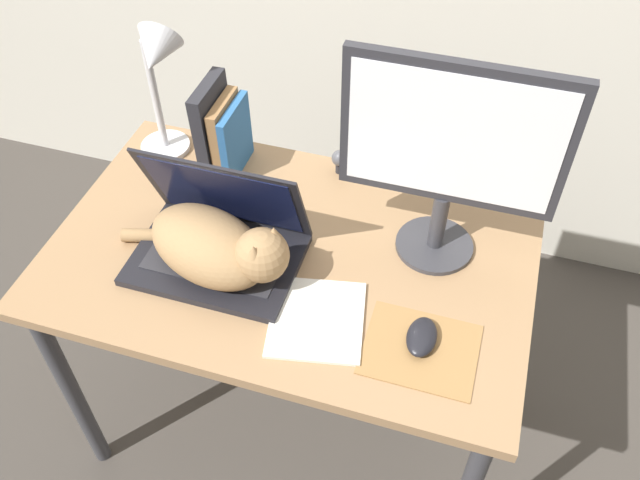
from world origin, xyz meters
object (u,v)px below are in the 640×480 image
object	(u,v)px
webcam	(340,159)
notepad	(317,319)
cat	(217,247)
book_row	(222,132)
external_monitor	(451,152)
desk_lamp	(157,73)
laptop	(219,240)
computer_mouse	(422,337)

from	to	relation	value
webcam	notepad	bearing A→B (deg)	-79.69
cat	book_row	bearing A→B (deg)	110.55
external_monitor	desk_lamp	bearing A→B (deg)	170.84
book_row	desk_lamp	world-z (taller)	desk_lamp
book_row	notepad	distance (m)	0.56
laptop	notepad	bearing A→B (deg)	-23.29
laptop	desk_lamp	world-z (taller)	desk_lamp
computer_mouse	desk_lamp	xyz separation A→B (m)	(-0.74, 0.39, 0.24)
desk_lamp	laptop	bearing A→B (deg)	-48.00
external_monitor	book_row	size ratio (longest dim) A/B	2.01
book_row	notepad	xyz separation A→B (m)	(0.37, -0.41, -0.11)
external_monitor	computer_mouse	world-z (taller)	external_monitor
cat	webcam	world-z (taller)	cat
cat	computer_mouse	world-z (taller)	cat
external_monitor	notepad	world-z (taller)	external_monitor
book_row	desk_lamp	bearing A→B (deg)	-175.41
laptop	notepad	xyz separation A→B (m)	(0.27, -0.11, -0.05)
laptop	external_monitor	bearing A→B (deg)	19.83
cat	external_monitor	xyz separation A→B (m)	(0.44, 0.21, 0.21)
cat	desk_lamp	distance (m)	0.46
book_row	webcam	size ratio (longest dim) A/B	3.66
external_monitor	webcam	xyz separation A→B (m)	(-0.28, 0.19, -0.24)
cat	webcam	xyz separation A→B (m)	(0.16, 0.40, -0.04)
book_row	notepad	size ratio (longest dim) A/B	0.99
computer_mouse	book_row	xyz separation A→B (m)	(-0.60, 0.40, 0.09)
desk_lamp	webcam	bearing A→B (deg)	9.82
laptop	webcam	size ratio (longest dim) A/B	5.59
laptop	book_row	xyz separation A→B (m)	(-0.11, 0.29, 0.06)
book_row	notepad	world-z (taller)	book_row
book_row	desk_lamp	distance (m)	0.21
computer_mouse	notepad	distance (m)	0.22
book_row	webcam	bearing A→B (deg)	12.39
laptop	book_row	world-z (taller)	laptop
laptop	book_row	bearing A→B (deg)	110.40
laptop	computer_mouse	size ratio (longest dim) A/B	3.70
cat	book_row	size ratio (longest dim) A/B	1.75
external_monitor	desk_lamp	size ratio (longest dim) A/B	1.24
desk_lamp	notepad	xyz separation A→B (m)	(0.52, -0.40, -0.25)
computer_mouse	notepad	bearing A→B (deg)	-177.10
laptop	notepad	size ratio (longest dim) A/B	1.52
external_monitor	book_row	bearing A→B (deg)	167.45
computer_mouse	desk_lamp	size ratio (longest dim) A/B	0.26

